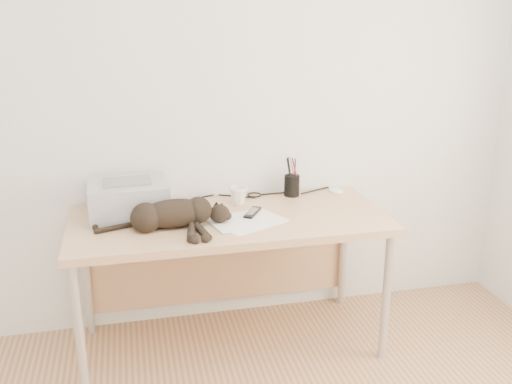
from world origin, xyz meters
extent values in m
plane|color=silver|center=(0.00, 1.75, 1.30)|extent=(3.50, 0.00, 3.50)
cube|color=tan|center=(0.00, 1.39, 0.72)|extent=(1.60, 0.70, 0.04)
cylinder|color=#BDBDBF|center=(-0.75, 1.09, 0.35)|extent=(0.04, 0.04, 0.70)
cylinder|color=#BDBDBF|center=(0.75, 1.09, 0.35)|extent=(0.04, 0.04, 0.70)
cylinder|color=#BDBDBF|center=(-0.75, 1.69, 0.35)|extent=(0.04, 0.04, 0.70)
cylinder|color=#BDBDBF|center=(0.75, 1.69, 0.35)|extent=(0.04, 0.04, 0.70)
cube|color=tan|center=(0.00, 1.72, 0.40)|extent=(1.48, 0.02, 0.60)
cube|color=#A6A6AA|center=(-0.49, 1.54, 0.83)|extent=(0.40, 0.35, 0.18)
cube|color=black|center=(-0.49, 1.54, 0.84)|extent=(0.33, 0.03, 0.11)
cube|color=gray|center=(-0.49, 1.54, 0.92)|extent=(0.24, 0.18, 0.01)
cube|color=white|center=(0.09, 1.30, 0.74)|extent=(0.40, 0.36, 0.00)
cube|color=white|center=(0.06, 1.32, 0.74)|extent=(0.38, 0.31, 0.00)
ellipsoid|color=black|center=(-0.28, 1.32, 0.81)|extent=(0.35, 0.16, 0.14)
sphere|color=black|center=(-0.42, 1.30, 0.81)|extent=(0.15, 0.15, 0.15)
ellipsoid|color=black|center=(-0.06, 1.32, 0.79)|extent=(0.11, 0.10, 0.09)
cone|color=black|center=(-0.07, 1.36, 0.83)|extent=(0.04, 0.05, 0.05)
cone|color=black|center=(-0.04, 1.36, 0.82)|extent=(0.04, 0.05, 0.05)
cylinder|color=black|center=(-0.22, 1.19, 0.76)|extent=(0.05, 0.20, 0.04)
cylinder|color=black|center=(-0.17, 1.20, 0.76)|extent=(0.05, 0.20, 0.04)
cylinder|color=black|center=(-0.56, 1.34, 0.75)|extent=(0.22, 0.04, 0.03)
imported|color=white|center=(0.09, 1.59, 0.79)|extent=(0.14, 0.14, 0.09)
cylinder|color=black|center=(0.41, 1.66, 0.80)|extent=(0.09, 0.09, 0.12)
cylinder|color=#990C0C|center=(0.39, 1.66, 0.88)|extent=(0.01, 0.01, 0.16)
cylinder|color=navy|center=(0.42, 1.67, 0.88)|extent=(0.01, 0.01, 0.16)
cylinder|color=black|center=(0.41, 1.64, 0.88)|extent=(0.01, 0.01, 0.16)
cube|color=gray|center=(-0.30, 1.55, 0.75)|extent=(0.08, 0.17, 0.02)
cube|color=black|center=(0.12, 1.40, 0.75)|extent=(0.12, 0.16, 0.02)
ellipsoid|color=white|center=(0.68, 1.67, 0.76)|extent=(0.10, 0.13, 0.04)
camera|label=1|loc=(-0.47, -1.28, 1.76)|focal=40.00mm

